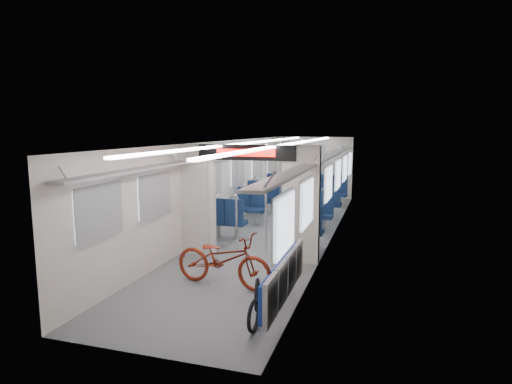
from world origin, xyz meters
TOP-DOWN VIEW (x-y plane):
  - carriage at (0.00, -0.27)m, footprint 12.00×12.02m
  - bicycle at (0.10, -3.65)m, footprint 1.82×0.84m
  - flip_bench at (1.35, -4.53)m, footprint 0.12×2.15m
  - bike_hoop_a at (1.08, -5.07)m, footprint 0.06×0.44m
  - bike_hoop_b at (0.94, -4.44)m, footprint 0.15×0.48m
  - bike_hoop_c at (1.11, -3.81)m, footprint 0.20×0.44m
  - seat_bay_near_left at (-0.93, 0.12)m, footprint 0.91×2.09m
  - seat_bay_near_right at (0.93, -0.18)m, footprint 0.92×2.11m
  - seat_bay_far_left at (-0.94, 3.42)m, footprint 0.95×2.25m
  - seat_bay_far_right at (0.93, 3.40)m, footprint 0.96×2.32m
  - stanchion_near_left at (-0.37, -1.63)m, footprint 0.04×0.04m
  - stanchion_near_right at (0.24, -1.49)m, footprint 0.05×0.05m
  - stanchion_far_left at (-0.30, 2.00)m, footprint 0.04×0.04m
  - stanchion_far_right at (0.32, 1.99)m, footprint 0.04×0.04m

SIDE VIEW (x-z plane):
  - bike_hoop_a at x=1.08m, z-range -0.03..0.41m
  - bike_hoop_c at x=1.11m, z-range -0.03..0.42m
  - bike_hoop_b at x=0.94m, z-range -0.03..0.46m
  - bicycle at x=0.10m, z-range 0.00..0.92m
  - seat_bay_near_left at x=-0.93m, z-range -0.01..1.10m
  - seat_bay_near_right at x=0.93m, z-range -0.01..1.10m
  - seat_bay_far_left at x=-0.94m, z-range -0.01..1.14m
  - seat_bay_far_right at x=0.93m, z-range -0.01..1.16m
  - flip_bench at x=1.35m, z-range 0.30..0.86m
  - stanchion_near_left at x=-0.37m, z-range 0.00..2.30m
  - stanchion_near_right at x=0.24m, z-range 0.00..2.30m
  - stanchion_far_left at x=-0.30m, z-range 0.00..2.30m
  - stanchion_far_right at x=0.32m, z-range 0.00..2.30m
  - carriage at x=0.00m, z-range 0.35..2.66m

